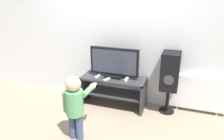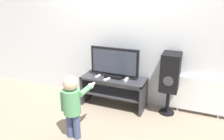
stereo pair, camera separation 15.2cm
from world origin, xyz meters
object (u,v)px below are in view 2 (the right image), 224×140
object	(u,v)px
game_console	(127,79)
radiator	(200,95)
remote_secondary	(107,79)
speaker_tower	(170,73)
television	(114,63)
child	(72,102)
remote_primary	(98,76)

from	to	relation	value
game_console	radiator	world-z (taller)	radiator
remote_secondary	speaker_tower	xyz separation A→B (m)	(0.95, 0.21, 0.16)
television	remote_secondary	world-z (taller)	television
speaker_tower	radiator	size ratio (longest dim) A/B	1.15
speaker_tower	game_console	bearing A→B (deg)	-170.32
child	radiator	distance (m)	1.96
remote_secondary	child	size ratio (longest dim) A/B	0.15
game_console	radiator	bearing A→B (deg)	13.22
game_console	television	bearing A→B (deg)	167.30
game_console	remote_secondary	size ratio (longest dim) A/B	1.44
television	remote_primary	bearing A→B (deg)	-160.95
television	radiator	bearing A→B (deg)	8.75
television	child	bearing A→B (deg)	-99.47
remote_secondary	speaker_tower	bearing A→B (deg)	12.66
remote_secondary	radiator	size ratio (longest dim) A/B	0.15
television	child	world-z (taller)	television
child	remote_primary	bearing A→B (deg)	95.35
game_console	speaker_tower	xyz separation A→B (m)	(0.65, 0.11, 0.15)
remote_primary	game_console	bearing A→B (deg)	4.18
game_console	speaker_tower	size ratio (longest dim) A/B	0.19
remote_primary	speaker_tower	xyz separation A→B (m)	(1.14, 0.15, 0.16)
remote_secondary	television	bearing A→B (deg)	65.79
television	game_console	xyz separation A→B (m)	(0.24, -0.05, -0.22)
child	radiator	world-z (taller)	child
remote_primary	radiator	xyz separation A→B (m)	(1.60, 0.30, -0.18)
radiator	game_console	bearing A→B (deg)	-166.78
radiator	remote_secondary	bearing A→B (deg)	-165.56
television	speaker_tower	xyz separation A→B (m)	(0.88, 0.06, -0.07)
remote_primary	radiator	bearing A→B (deg)	10.47
remote_primary	remote_secondary	distance (m)	0.20
remote_secondary	child	distance (m)	0.87
child	remote_secondary	bearing A→B (deg)	83.41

